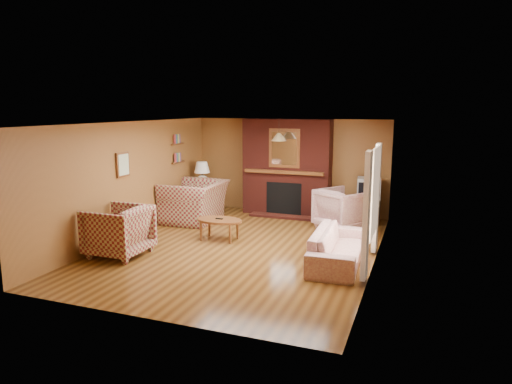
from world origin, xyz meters
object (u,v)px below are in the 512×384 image
at_px(plaid_armchair, 118,231).
at_px(side_table, 203,200).
at_px(plaid_loveseat, 195,201).
at_px(crt_tv, 369,188).
at_px(table_lamp, 202,173).
at_px(coffee_table, 219,222).
at_px(tv_stand, 368,211).
at_px(floral_armchair, 343,209).
at_px(fireplace, 287,168).
at_px(floral_sofa, 338,246).

xyz_separation_m(plaid_armchair, side_table, (-0.15, 3.68, -0.14)).
xyz_separation_m(plaid_loveseat, crt_tv, (3.90, 1.24, 0.36)).
xyz_separation_m(table_lamp, crt_tv, (4.15, 0.34, -0.19)).
height_order(plaid_loveseat, crt_tv, crt_tv).
relative_size(plaid_loveseat, coffee_table, 1.52).
distance_m(table_lamp, crt_tv, 4.17).
bearing_deg(coffee_table, tv_stand, 42.84).
distance_m(plaid_armchair, side_table, 3.68).
height_order(floral_armchair, table_lamp, table_lamp).
relative_size(fireplace, plaid_loveseat, 1.64).
distance_m(fireplace, side_table, 2.33).
height_order(fireplace, plaid_loveseat, fireplace).
relative_size(floral_sofa, floral_armchair, 2.03).
xyz_separation_m(plaid_armchair, floral_sofa, (3.85, 0.98, -0.17)).
xyz_separation_m(floral_sofa, floral_armchair, (-0.31, 2.29, 0.16)).
xyz_separation_m(coffee_table, crt_tv, (2.68, 2.48, 0.44)).
height_order(plaid_armchair, floral_sofa, plaid_armchair).
height_order(fireplace, floral_armchair, fireplace).
bearing_deg(tv_stand, coffee_table, -138.95).
height_order(tv_stand, crt_tv, crt_tv).
relative_size(fireplace, table_lamp, 3.62).
distance_m(fireplace, floral_armchair, 1.98).
distance_m(floral_sofa, crt_tv, 3.10).
distance_m(tv_stand, crt_tv, 0.54).
height_order(floral_sofa, coffee_table, floral_sofa).
xyz_separation_m(floral_armchair, coffee_table, (-2.22, -1.73, -0.07)).
bearing_deg(fireplace, floral_sofa, -59.59).
distance_m(floral_armchair, table_lamp, 3.75).
distance_m(plaid_loveseat, plaid_armchair, 2.78).
bearing_deg(plaid_loveseat, floral_sofa, 62.36).
distance_m(plaid_loveseat, crt_tv, 4.11).
height_order(plaid_armchair, side_table, plaid_armchair).
relative_size(fireplace, tv_stand, 4.08).
bearing_deg(coffee_table, table_lamp, 124.39).
bearing_deg(plaid_armchair, fireplace, 155.37).
distance_m(floral_sofa, tv_stand, 3.06).
bearing_deg(crt_tv, floral_armchair, -121.53).
height_order(floral_sofa, crt_tv, crt_tv).
distance_m(fireplace, coffee_table, 2.86).
xyz_separation_m(fireplace, crt_tv, (2.05, -0.19, -0.35)).
xyz_separation_m(plaid_loveseat, plaid_armchair, (-0.10, -2.78, -0.01)).
bearing_deg(floral_armchair, crt_tv, -86.40).
height_order(fireplace, table_lamp, fireplace).
height_order(fireplace, crt_tv, fireplace).
xyz_separation_m(side_table, table_lamp, (0.00, 0.00, 0.70)).
xyz_separation_m(floral_armchair, tv_stand, (0.46, 0.76, -0.16)).
bearing_deg(floral_armchair, table_lamp, 28.75).
bearing_deg(side_table, floral_armchair, -6.38).
xyz_separation_m(fireplace, tv_stand, (2.05, -0.18, -0.89)).
bearing_deg(side_table, floral_sofa, -34.04).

